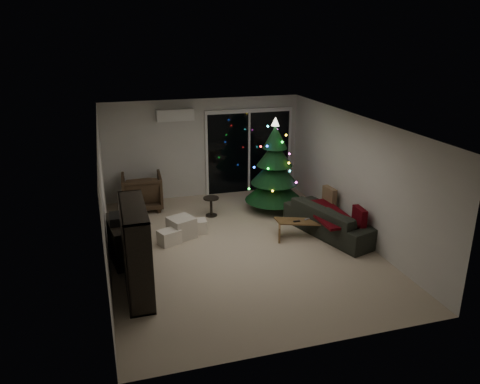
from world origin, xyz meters
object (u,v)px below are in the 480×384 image
at_px(media_cabinet, 122,240).
at_px(armchair, 142,192).
at_px(sofa, 332,219).
at_px(christmas_tree, 274,165).
at_px(bookshelf, 124,251).
at_px(coffee_table, 303,229).

relative_size(media_cabinet, armchair, 1.24).
xyz_separation_m(armchair, sofa, (3.69, -2.62, -0.11)).
bearing_deg(media_cabinet, sofa, -9.53).
distance_m(sofa, christmas_tree, 1.97).
distance_m(bookshelf, christmas_tree, 4.62).
xyz_separation_m(bookshelf, media_cabinet, (0.00, 1.29, -0.39)).
relative_size(armchair, coffee_table, 0.85).
bearing_deg(coffee_table, armchair, 160.39).
distance_m(bookshelf, sofa, 4.49).
bearing_deg(christmas_tree, media_cabinet, -156.43).
bearing_deg(bookshelf, media_cabinet, 96.39).
bearing_deg(coffee_table, bookshelf, -140.74).
distance_m(sofa, coffee_table, 0.65).
distance_m(media_cabinet, armchair, 2.60).
bearing_deg(christmas_tree, bookshelf, -141.54).
height_order(armchair, sofa, armchair).
relative_size(bookshelf, armchair, 1.60).
height_order(bookshelf, christmas_tree, christmas_tree).
bearing_deg(armchair, coffee_table, 142.74).
bearing_deg(coffee_table, media_cabinet, -160.28).
xyz_separation_m(bookshelf, christmas_tree, (3.61, 2.87, 0.35)).
height_order(media_cabinet, armchair, armchair).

